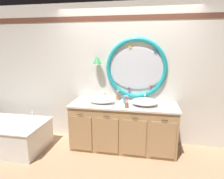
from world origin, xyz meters
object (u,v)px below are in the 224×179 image
Objects in this scene: toothbrush_holder_left at (118,97)px; toothbrush_holder_right at (127,104)px; soap_dispenser at (125,100)px; bathtub at (0,132)px; sink_basin_right at (145,102)px; folded_hand_towel at (166,108)px; sink_basin_left at (102,100)px.

toothbrush_holder_left is 0.46m from toothbrush_holder_right.
soap_dispenser is (0.15, -0.18, 0.02)m from toothbrush_holder_left.
toothbrush_holder_right is (2.29, 0.20, 0.59)m from bathtub.
sink_basin_right is at bearing -11.52° from soap_dispenser.
bathtub is at bearing -175.15° from folded_hand_towel.
sink_basin_left is at bearing 160.43° from toothbrush_holder_right.
bathtub is 3.00m from folded_hand_towel.
toothbrush_holder_right is at bearing -175.71° from folded_hand_towel.
sink_basin_right is (0.75, 0.00, 0.00)m from sink_basin_left.
soap_dispenser is at bearing 103.51° from toothbrush_holder_right.
toothbrush_holder_left is (2.09, 0.62, 0.59)m from bathtub.
sink_basin_left reaches higher than bathtub.
toothbrush_holder_left is at bearing 115.99° from toothbrush_holder_right.
bathtub is at bearing -168.85° from sink_basin_left.
toothbrush_holder_left is 1.06× the size of toothbrush_holder_right.
soap_dispenser is (0.40, 0.07, 0.00)m from sink_basin_left.
sink_basin_right is 0.33m from toothbrush_holder_right.
sink_basin_right is at bearing 162.02° from folded_hand_towel.
folded_hand_towel is (1.10, -0.11, -0.04)m from sink_basin_left.
soap_dispenser is (2.24, 0.43, 0.60)m from bathtub.
toothbrush_holder_right is at bearing 5.01° from bathtub.
sink_basin_right reaches higher than bathtub.
toothbrush_holder_left reaches higher than bathtub.
toothbrush_holder_left is at bearing 45.21° from sink_basin_left.
folded_hand_towel is at bearing -14.81° from soap_dispenser.
soap_dispenser is (-0.06, 0.23, 0.02)m from toothbrush_holder_right.
soap_dispenser is (-0.35, 0.07, 0.00)m from sink_basin_right.
sink_basin_left is 0.40m from soap_dispenser.
toothbrush_holder_right is at bearing -151.04° from sink_basin_right.
toothbrush_holder_right reaches higher than soap_dispenser.
toothbrush_holder_left is at bearing 16.43° from bathtub.
toothbrush_holder_left reaches higher than toothbrush_holder_right.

